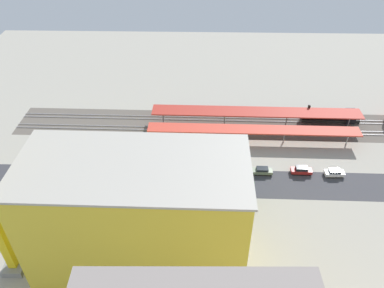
% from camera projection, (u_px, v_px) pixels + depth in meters
% --- Properties ---
extents(ground_plane, '(174.77, 174.77, 0.00)m').
position_uv_depth(ground_plane, '(222.00, 173.00, 86.77)').
color(ground_plane, '#9E998C').
rests_on(ground_plane, ground).
extents(rail_bed, '(109.40, 14.69, 0.01)m').
position_uv_depth(rail_bed, '(220.00, 125.00, 102.39)').
color(rail_bed, '#5B544C').
rests_on(rail_bed, ground).
extents(street_asphalt, '(109.34, 10.43, 0.01)m').
position_uv_depth(street_asphalt, '(223.00, 183.00, 84.12)').
color(street_asphalt, '#38383D').
rests_on(street_asphalt, ground).
extents(track_rails, '(109.22, 8.25, 0.12)m').
position_uv_depth(track_rails, '(220.00, 124.00, 102.28)').
color(track_rails, '#9E9EA8').
rests_on(track_rails, ground).
extents(platform_canopy_near, '(52.91, 4.71, 3.91)m').
position_uv_depth(platform_canopy_near, '(253.00, 130.00, 94.12)').
color(platform_canopy_near, '#C63D2D').
rests_on(platform_canopy_near, ground).
extents(platform_canopy_far, '(55.47, 5.73, 4.18)m').
position_uv_depth(platform_canopy_far, '(256.00, 112.00, 100.11)').
color(platform_canopy_far, '#A82D23').
rests_on(platform_canopy_far, ground).
extents(locomotive, '(15.66, 2.93, 5.05)m').
position_uv_depth(locomotive, '(331.00, 115.00, 102.78)').
color(locomotive, black).
rests_on(locomotive, ground).
extents(parked_car_0, '(4.38, 1.98, 1.61)m').
position_uv_depth(parked_car_0, '(334.00, 173.00, 85.69)').
color(parked_car_0, black).
rests_on(parked_car_0, ground).
extents(parked_car_1, '(4.78, 1.97, 1.81)m').
position_uv_depth(parked_car_1, '(301.00, 170.00, 86.28)').
color(parked_car_1, black).
rests_on(parked_car_1, ground).
extents(parked_car_2, '(4.70, 1.87, 1.61)m').
position_uv_depth(parked_car_2, '(262.00, 171.00, 86.26)').
color(parked_car_2, black).
rests_on(parked_car_2, ground).
extents(parked_car_3, '(4.47, 1.82, 1.58)m').
position_uv_depth(parked_car_3, '(230.00, 170.00, 86.57)').
color(parked_car_3, black).
rests_on(parked_car_3, ground).
extents(construction_building, '(35.29, 16.54, 21.17)m').
position_uv_depth(construction_building, '(138.00, 215.00, 62.63)').
color(construction_building, yellow).
rests_on(construction_building, ground).
extents(construction_roof_slab, '(35.90, 17.15, 0.40)m').
position_uv_depth(construction_roof_slab, '(132.00, 166.00, 56.08)').
color(construction_roof_slab, '#ADA89E').
rests_on(construction_roof_slab, construction_building).
extents(box_truck_0, '(9.37, 3.08, 3.70)m').
position_uv_depth(box_truck_0, '(217.00, 200.00, 77.52)').
color(box_truck_0, black).
rests_on(box_truck_0, ground).
extents(box_truck_1, '(9.97, 2.42, 3.64)m').
position_uv_depth(box_truck_1, '(206.00, 196.00, 78.50)').
color(box_truck_1, black).
rests_on(box_truck_1, ground).
extents(box_truck_2, '(8.50, 3.27, 3.46)m').
position_uv_depth(box_truck_2, '(94.00, 195.00, 78.83)').
color(box_truck_2, black).
rests_on(box_truck_2, ground).
extents(street_tree_0, '(4.76, 4.76, 7.00)m').
position_uv_depth(street_tree_0, '(117.00, 184.00, 77.16)').
color(street_tree_0, brown).
rests_on(street_tree_0, ground).
extents(street_tree_1, '(5.29, 5.29, 7.86)m').
position_uv_depth(street_tree_1, '(178.00, 178.00, 77.76)').
color(street_tree_1, brown).
rests_on(street_tree_1, ground).
extents(street_tree_2, '(5.35, 5.35, 7.10)m').
position_uv_depth(street_tree_2, '(242.00, 185.00, 77.35)').
color(street_tree_2, brown).
rests_on(street_tree_2, ground).
extents(street_tree_3, '(4.09, 4.09, 7.03)m').
position_uv_depth(street_tree_3, '(223.00, 182.00, 77.25)').
color(street_tree_3, brown).
rests_on(street_tree_3, ground).
extents(traffic_light, '(0.50, 0.36, 6.92)m').
position_uv_depth(traffic_light, '(142.00, 153.00, 85.35)').
color(traffic_light, '#333333').
rests_on(traffic_light, ground).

